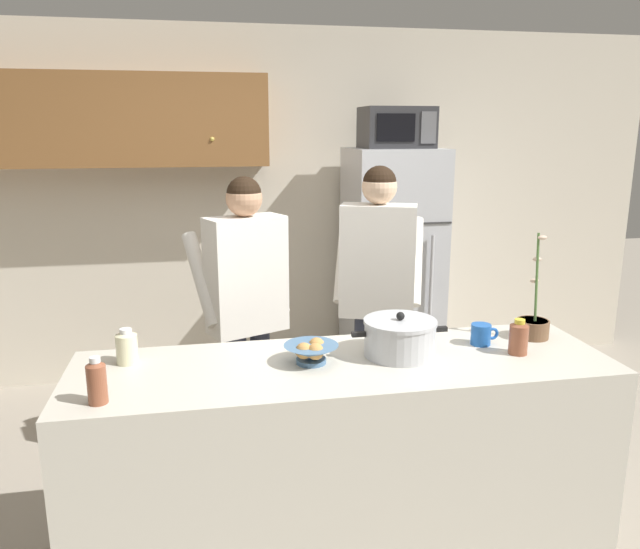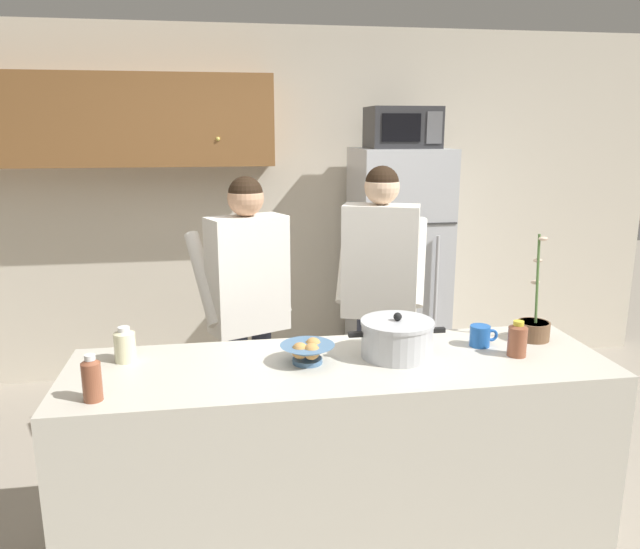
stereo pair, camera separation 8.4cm
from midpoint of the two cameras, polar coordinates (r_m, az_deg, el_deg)
back_wall_unit at (r=4.64m, az=-5.79°, el=7.82°), size 6.00×0.48×2.60m
kitchen_island at (r=2.79m, az=2.77°, el=-17.00°), size 2.27×0.68×0.92m
refrigerator at (r=4.51m, az=7.75°, el=0.48°), size 0.64×0.68×1.74m
microwave at (r=4.38m, az=8.26°, el=13.43°), size 0.48×0.37×0.28m
person_near_pot at (r=3.33m, az=-6.07°, el=-1.48°), size 0.60×0.55×1.64m
person_by_sink at (r=3.53m, az=6.31°, el=-0.12°), size 0.60×0.54×1.68m
cooking_pot at (r=2.66m, az=8.11°, el=-5.92°), size 0.43×0.32×0.19m
coffee_mug at (r=2.86m, az=15.59°, el=-5.55°), size 0.13×0.09×0.10m
bread_bowl at (r=2.56m, az=-0.23°, el=-7.23°), size 0.23×0.23×0.10m
bottle_near_edge at (r=2.35m, az=-19.60°, el=-9.12°), size 0.07×0.07×0.17m
bottle_mid_counter at (r=2.69m, az=-16.93°, el=-6.27°), size 0.09×0.09×0.15m
bottle_far_corner at (r=2.78m, az=18.80°, el=-5.71°), size 0.08×0.08×0.16m
potted_orchid at (r=3.02m, az=20.07°, el=-4.57°), size 0.15×0.15×0.50m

